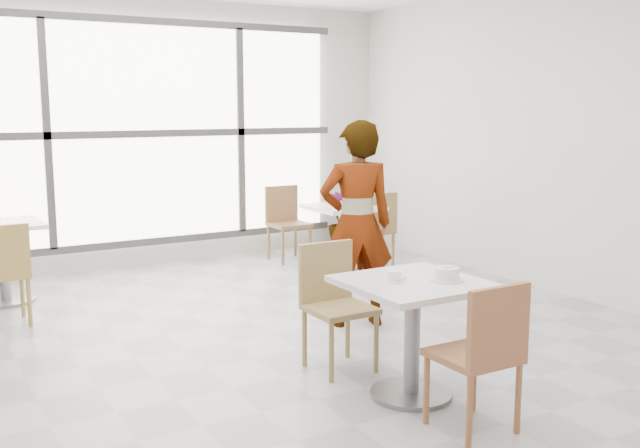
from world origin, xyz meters
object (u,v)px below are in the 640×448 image
bg_chair_right_near (375,226)px  bg_table_right (343,230)px  bg_chair_left_near (2,268)px  bg_chair_right_far (286,218)px  chair_near (484,348)px  oatmeal_bowl (446,274)px  main_table (413,316)px  bg_table_left (3,251)px  chair_far (334,297)px  coffee_cup (394,277)px  plant_right (344,220)px  person (356,224)px

bg_chair_right_near → bg_table_right: bearing=-2.5°
bg_chair_left_near → bg_chair_right_far: size_ratio=1.00×
chair_near → bg_chair_right_far: (1.27, 4.69, 0.00)m
bg_table_right → bg_chair_right_far: size_ratio=0.86×
oatmeal_bowl → main_table: bearing=149.4°
bg_table_left → bg_chair_right_near: bearing=-9.8°
chair_far → bg_table_left: chair_far is taller
main_table → oatmeal_bowl: oatmeal_bowl is taller
main_table → bg_chair_left_near: 3.50m
coffee_cup → bg_chair_left_near: bg_chair_left_near is taller
bg_chair_right_near → bg_table_left: bearing=-9.8°
oatmeal_bowl → bg_chair_right_near: bg_chair_right_near is taller
chair_near → oatmeal_bowl: 0.62m
main_table → oatmeal_bowl: bearing=-30.6°
bg_table_left → coffee_cup: bearing=-64.5°
bg_chair_right_near → bg_chair_right_far: size_ratio=1.00×
chair_far → oatmeal_bowl: (0.31, -0.82, 0.29)m
chair_far → bg_chair_right_near: bearing=49.8°
coffee_cup → bg_table_right: 3.43m
plant_right → bg_table_right: bearing=-122.7°
plant_right → bg_chair_right_near: bearing=-107.3°
chair_near → plant_right: 5.42m
chair_near → chair_far: same height
person → bg_chair_right_near: bearing=-111.2°
bg_table_left → bg_chair_right_far: bearing=6.5°
oatmeal_bowl → bg_table_right: oatmeal_bowl is taller
bg_chair_left_near → bg_chair_right_near: size_ratio=1.00×
chair_near → plant_right: bearing=-114.3°
coffee_cup → bg_chair_right_near: bg_chair_right_near is taller
bg_chair_left_near → bg_table_right: bearing=-176.6°
bg_table_right → plant_right: bearing=57.3°
main_table → person: bearing=69.6°
chair_near → oatmeal_bowl: chair_near is taller
chair_near → bg_chair_right_near: bearing=-116.6°
chair_far → person: person is taller
chair_near → chair_far: size_ratio=1.00×
chair_far → coffee_cup: 0.73m
coffee_cup → bg_chair_right_near: bearing=56.9°
bg_table_left → bg_chair_right_far: 3.16m
bg_table_right → bg_chair_right_far: 1.00m
chair_far → person: 1.06m
chair_near → bg_chair_left_near: size_ratio=1.00×
chair_far → oatmeal_bowl: size_ratio=4.14×
chair_far → person: (0.68, 0.74, 0.35)m
main_table → bg_table_right: (1.45, 3.08, -0.04)m
bg_chair_right_near → plant_right: size_ratio=1.21×
bg_chair_left_near → bg_chair_right_near: bearing=-177.2°
bg_chair_right_far → person: bearing=-105.6°
chair_far → plant_right: 4.31m
oatmeal_bowl → bg_table_right: bearing=68.2°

